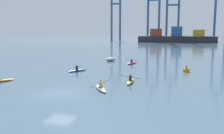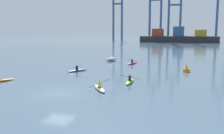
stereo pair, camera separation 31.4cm
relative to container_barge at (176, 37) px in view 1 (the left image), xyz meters
The scene contains 12 objects.
ground_plane 111.45m from the container_barge, 93.79° to the right, with size 800.00×800.00×0.00m, color slate.
container_barge is the anchor object (origin of this frame).
gantry_crane_west 39.55m from the container_barge, 162.51° to the left, with size 6.36×17.70×35.12m.
gantry_crane_west_mid 21.10m from the container_barge, 150.23° to the left, with size 7.27×17.65×35.56m.
gantry_crane_east_mid 17.47m from the container_barge, 104.29° to the left, with size 7.50×20.30×32.28m.
gantry_crane_east 28.16m from the container_barge, 20.26° to the left, with size 6.77×18.22×40.62m.
capsized_dinghy 87.13m from the container_barge, 96.37° to the right, with size 2.14×2.82×0.76m.
channel_buoy 95.81m from the container_barge, 87.73° to the right, with size 0.90×0.90×1.00m.
kayak_blue 100.08m from the container_barge, 96.18° to the right, with size 2.11×3.29×0.95m.
kayak_lime 104.89m from the container_barge, 91.16° to the right, with size 2.27×3.42×0.95m.
kayak_white 108.97m from the container_barge, 92.22° to the right, with size 2.35×3.18×1.03m.
kayak_magenta 89.75m from the container_barge, 93.22° to the right, with size 2.20×3.44×0.95m.
Camera 1 is at (10.54, -19.61, 5.53)m, focal length 39.70 mm.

